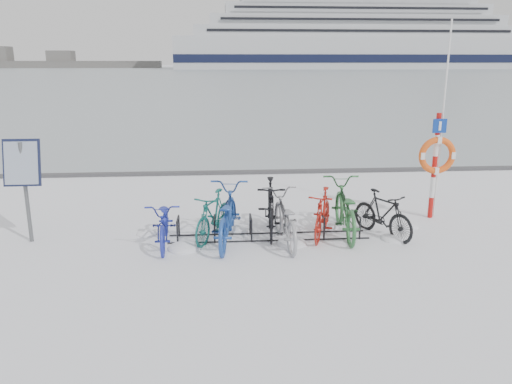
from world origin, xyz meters
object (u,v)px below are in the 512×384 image
Objects in this scene: bike_rack at (269,229)px; lifebuoy_station at (437,156)px; info_board at (23,169)px; cruise_ferry at (351,36)px.

bike_rack is 4.12m from lifebuoy_station.
cruise_ferry reaches higher than info_board.
cruise_ferry is at bearing 73.31° from info_board.
lifebuoy_station is at bearing -104.21° from cruise_ferry.
info_board is at bearing -106.27° from cruise_ferry.
info_board reaches higher than bike_rack.
bike_rack is 4.86m from info_board.
lifebuoy_station reaches higher than info_board.
lifebuoy_station is (3.80, 1.00, 1.26)m from bike_rack.
cruise_ferry is (62.52, 214.28, 12.39)m from info_board.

